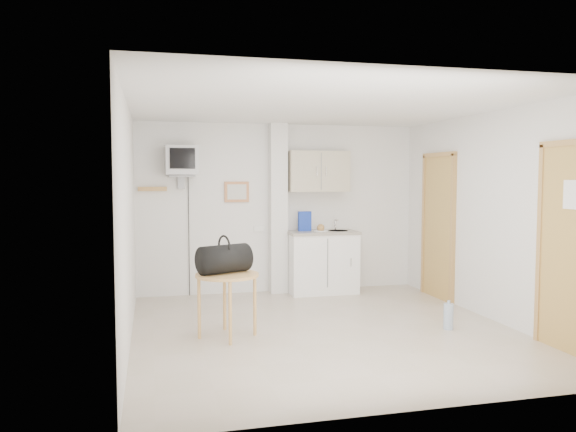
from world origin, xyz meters
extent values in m
plane|color=#BAAA97|center=(0.00, 0.00, 0.00)|extent=(4.50, 4.50, 0.00)
cube|color=white|center=(0.00, 2.25, 1.25)|extent=(4.20, 0.04, 2.50)
cube|color=white|center=(0.00, -2.25, 1.25)|extent=(4.20, 0.04, 2.50)
cube|color=white|center=(-2.10, 0.00, 1.25)|extent=(0.04, 4.50, 2.50)
cube|color=white|center=(2.10, 0.00, 1.25)|extent=(0.04, 4.50, 2.50)
cube|color=white|center=(0.00, 0.00, 2.50)|extent=(4.20, 4.50, 0.04)
cube|color=white|center=(-0.05, 2.14, 1.25)|extent=(0.25, 0.22, 2.50)
cube|color=#BF7647|center=(-0.65, 2.23, 1.50)|extent=(0.36, 0.03, 0.30)
cube|color=silver|center=(-0.65, 2.22, 1.50)|extent=(0.28, 0.01, 0.22)
cube|color=tan|center=(-1.85, 2.22, 1.55)|extent=(0.40, 0.05, 0.06)
cube|color=white|center=(-0.32, 2.24, 0.95)|extent=(0.15, 0.02, 0.08)
cylinder|color=tan|center=(-2.00, 2.16, 1.54)|extent=(0.02, 0.08, 0.02)
cylinder|color=tan|center=(-1.85, 2.16, 1.54)|extent=(0.02, 0.08, 0.02)
cylinder|color=tan|center=(-1.70, 2.16, 1.54)|extent=(0.02, 0.08, 0.02)
cube|color=#AB7442|center=(2.08, 1.25, 1.00)|extent=(0.04, 0.75, 2.00)
cube|color=olive|center=(2.07, 1.25, 1.00)|extent=(0.06, 0.87, 2.06)
cube|color=#AB7442|center=(2.08, -1.35, 1.01)|extent=(0.04, 0.82, 2.02)
cube|color=olive|center=(2.07, -1.35, 1.01)|extent=(0.06, 0.94, 2.08)
cube|color=white|center=(2.05, -1.35, 1.55)|extent=(0.01, 0.20, 0.28)
cube|color=white|center=(0.58, 1.98, 0.44)|extent=(1.00, 0.55, 0.88)
cube|color=#9E9687|center=(0.58, 1.98, 0.90)|extent=(1.03, 0.58, 0.04)
cylinder|color=#B7B7BA|center=(0.83, 1.98, 0.90)|extent=(0.30, 0.30, 0.05)
cylinder|color=#B7B7BA|center=(0.83, 2.12, 1.00)|extent=(0.02, 0.02, 0.16)
cylinder|color=#B7B7BA|center=(0.83, 2.06, 1.07)|extent=(0.02, 0.13, 0.02)
cube|color=#B9AE91|center=(0.55, 2.09, 1.80)|extent=(0.90, 0.32, 0.60)
cube|color=#1734A5|center=(0.33, 2.05, 1.06)|extent=(0.19, 0.07, 0.29)
cylinder|color=white|center=(0.54, 1.92, 0.93)|extent=(0.22, 0.22, 0.01)
sphere|color=tan|center=(0.54, 1.92, 0.97)|extent=(0.11, 0.11, 0.11)
cube|color=slate|center=(-1.45, 2.09, 1.73)|extent=(0.36, 0.32, 0.02)
cube|color=slate|center=(-1.45, 2.22, 1.65)|extent=(0.10, 0.06, 0.20)
cube|color=#B8B8BB|center=(-1.45, 2.02, 1.95)|extent=(0.44, 0.42, 0.40)
cube|color=black|center=(-1.45, 1.80, 1.97)|extent=(0.34, 0.02, 0.28)
cylinder|color=black|center=(-1.35, 2.23, 0.86)|extent=(0.01, 0.01, 1.73)
cylinder|color=tan|center=(-1.09, -0.01, 0.67)|extent=(0.68, 0.68, 0.03)
cylinder|color=tan|center=(-0.80, -0.02, 0.33)|extent=(0.04, 0.04, 0.66)
cylinder|color=tan|center=(-1.08, 0.28, 0.33)|extent=(0.04, 0.04, 0.66)
cylinder|color=tan|center=(-1.39, 0.00, 0.33)|extent=(0.04, 0.04, 0.66)
cylinder|color=tan|center=(-1.10, -0.31, 0.33)|extent=(0.04, 0.04, 0.66)
cylinder|color=black|center=(-1.12, 0.03, 0.84)|extent=(0.63, 0.51, 0.30)
torus|color=black|center=(-1.12, 0.03, 0.98)|extent=(0.12, 0.22, 0.23)
cylinder|color=#96ABC6|center=(1.37, -0.30, 0.15)|extent=(0.11, 0.11, 0.29)
cylinder|color=#96ABC6|center=(1.37, -0.30, 0.31)|extent=(0.03, 0.03, 0.04)
camera|label=1|loc=(-1.86, -5.93, 1.72)|focal=35.00mm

